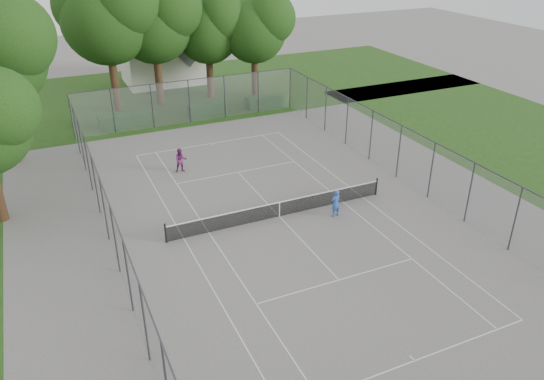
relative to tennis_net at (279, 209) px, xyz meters
name	(u,v)px	position (x,y,z in m)	size (l,w,h in m)	color
ground	(279,217)	(0.00, 0.00, -0.51)	(120.00, 120.00, 0.00)	slate
grass_far	(164,93)	(0.00, 26.00, -0.51)	(60.00, 20.00, 0.00)	#1E4012
court_markings	(279,217)	(0.00, 0.00, -0.50)	(11.03, 23.83, 0.01)	silver
tennis_net	(279,209)	(0.00, 0.00, 0.00)	(12.87, 0.10, 1.10)	black
perimeter_fence	(280,188)	(0.00, 0.00, 1.30)	(18.08, 34.08, 3.52)	#38383D
tree_far_left	(107,12)	(-4.74, 22.41, 7.67)	(8.28, 7.56, 11.90)	#372214
tree_far_midleft	(154,17)	(-0.92, 22.79, 6.97)	(7.58, 6.92, 10.89)	#372214
tree_far_midright	(208,26)	(3.82, 22.89, 5.90)	(6.50, 5.93, 9.34)	#372214
tree_far_right	(255,25)	(7.63, 21.34, 5.93)	(6.53, 5.96, 9.38)	#372214
hedge_left	(125,120)	(-4.99, 18.30, 0.01)	(4.13, 1.24, 1.03)	#153F14
hedge_mid	(208,109)	(1.81, 18.03, 0.01)	(3.29, 0.94, 1.03)	#153F14
hedge_right	(265,101)	(7.08, 18.12, -0.01)	(3.34, 1.22, 1.00)	#153F14
house	(162,43)	(1.14, 29.89, 3.32)	(7.65, 5.93, 9.52)	silver
girl_player	(336,203)	(2.85, -1.20, 0.29)	(0.58, 0.38, 1.60)	#3059B6
woman_player	(181,160)	(-3.31, 8.00, 0.30)	(0.79, 0.62, 1.63)	#6D2460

